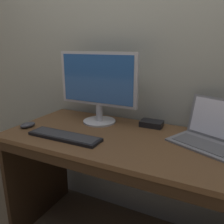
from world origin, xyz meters
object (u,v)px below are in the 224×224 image
(laptop_space_gray, at_px, (209,134))
(external_monitor, at_px, (98,85))
(computer_mouse, at_px, (28,125))
(external_drive_box, at_px, (152,124))
(wired_keyboard, at_px, (65,136))

(laptop_space_gray, height_order, external_monitor, external_monitor)
(computer_mouse, xyz_separation_m, external_drive_box, (0.72, 0.38, 0.00))
(wired_keyboard, xyz_separation_m, external_drive_box, (0.39, 0.41, 0.01))
(laptop_space_gray, xyz_separation_m, computer_mouse, (-1.07, -0.25, -0.03))
(external_monitor, distance_m, wired_keyboard, 0.42)
(laptop_space_gray, relative_size, external_drive_box, 2.89)
(external_monitor, bearing_deg, computer_mouse, -141.71)
(wired_keyboard, relative_size, computer_mouse, 4.31)
(computer_mouse, distance_m, external_drive_box, 0.81)
(laptop_space_gray, height_order, computer_mouse, laptop_space_gray)
(external_monitor, xyz_separation_m, wired_keyboard, (-0.04, -0.33, -0.25))
(laptop_space_gray, xyz_separation_m, external_drive_box, (-0.35, 0.13, -0.03))
(computer_mouse, relative_size, external_drive_box, 0.72)
(external_monitor, relative_size, wired_keyboard, 1.25)
(external_drive_box, bearing_deg, laptop_space_gray, -19.76)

